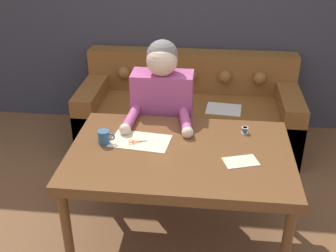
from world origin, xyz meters
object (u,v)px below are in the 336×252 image
(mug, at_px, (104,137))
(thread_spool, at_px, (245,130))
(dining_table, at_px, (180,160))
(person, at_px, (162,117))
(couch, at_px, (189,113))
(scissors, at_px, (139,142))

(mug, xyz_separation_m, thread_spool, (0.92, 0.24, -0.02))
(dining_table, height_order, person, person)
(couch, bearing_deg, thread_spool, -68.67)
(person, bearing_deg, thread_spool, -27.92)
(dining_table, bearing_deg, thread_spool, 33.79)
(person, bearing_deg, mug, -119.55)
(dining_table, distance_m, mug, 0.52)
(dining_table, distance_m, person, 0.63)
(thread_spool, bearing_deg, scissors, -163.96)
(person, distance_m, scissors, 0.54)
(couch, bearing_deg, mug, -109.09)
(dining_table, xyz_separation_m, person, (-0.19, 0.60, 0.00))
(dining_table, relative_size, couch, 0.69)
(couch, bearing_deg, dining_table, -88.95)
(scissors, xyz_separation_m, mug, (-0.22, -0.03, 0.04))
(dining_table, bearing_deg, couch, 91.05)
(person, xyz_separation_m, scissors, (-0.09, -0.52, 0.07))
(dining_table, distance_m, thread_spool, 0.51)
(dining_table, height_order, couch, couch)
(couch, distance_m, mug, 1.53)
(couch, height_order, person, person)
(person, bearing_deg, scissors, -100.23)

